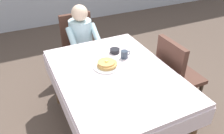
{
  "coord_description": "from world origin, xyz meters",
  "views": [
    {
      "loc": [
        -0.81,
        -1.63,
        1.99
      ],
      "look_at": [
        -0.02,
        0.04,
        0.79
      ],
      "focal_mm": 36.15,
      "sensor_mm": 36.0,
      "label": 1
    }
  ],
  "objects_px": {
    "chair_diner": "(79,43)",
    "plate_breakfast": "(107,66)",
    "diner_person": "(82,39)",
    "cup_coffee": "(124,54)",
    "fork_left_of_plate": "(90,72)",
    "bowl_butter": "(115,51)",
    "knife_right_of_plate": "(124,63)",
    "chair_right_side": "(175,72)",
    "spoon_near_edge": "(121,82)",
    "breakfast_stack": "(107,64)",
    "dining_table_main": "(115,80)"
  },
  "relations": [
    {
      "from": "bowl_butter",
      "to": "dining_table_main",
      "type": "bearing_deg",
      "value": -115.33
    },
    {
      "from": "cup_coffee",
      "to": "diner_person",
      "type": "bearing_deg",
      "value": 105.52
    },
    {
      "from": "bowl_butter",
      "to": "fork_left_of_plate",
      "type": "height_order",
      "value": "bowl_butter"
    },
    {
      "from": "chair_diner",
      "to": "plate_breakfast",
      "type": "relative_size",
      "value": 3.32
    },
    {
      "from": "chair_right_side",
      "to": "cup_coffee",
      "type": "distance_m",
      "value": 0.65
    },
    {
      "from": "dining_table_main",
      "to": "knife_right_of_plate",
      "type": "bearing_deg",
      "value": 36.17
    },
    {
      "from": "chair_diner",
      "to": "spoon_near_edge",
      "type": "xyz_separation_m",
      "value": [
        -0.02,
        -1.33,
        0.21
      ]
    },
    {
      "from": "diner_person",
      "to": "knife_right_of_plate",
      "type": "height_order",
      "value": "diner_person"
    },
    {
      "from": "cup_coffee",
      "to": "bowl_butter",
      "type": "distance_m",
      "value": 0.16
    },
    {
      "from": "breakfast_stack",
      "to": "bowl_butter",
      "type": "xyz_separation_m",
      "value": [
        0.21,
        0.24,
        -0.02
      ]
    },
    {
      "from": "chair_right_side",
      "to": "spoon_near_edge",
      "type": "height_order",
      "value": "chair_right_side"
    },
    {
      "from": "chair_diner",
      "to": "diner_person",
      "type": "bearing_deg",
      "value": 90.0
    },
    {
      "from": "dining_table_main",
      "to": "plate_breakfast",
      "type": "height_order",
      "value": "plate_breakfast"
    },
    {
      "from": "cup_coffee",
      "to": "spoon_near_edge",
      "type": "bearing_deg",
      "value": -122.51
    },
    {
      "from": "dining_table_main",
      "to": "chair_right_side",
      "type": "bearing_deg",
      "value": 0.0
    },
    {
      "from": "knife_right_of_plate",
      "to": "diner_person",
      "type": "bearing_deg",
      "value": 12.83
    },
    {
      "from": "chair_right_side",
      "to": "plate_breakfast",
      "type": "height_order",
      "value": "chair_right_side"
    },
    {
      "from": "dining_table_main",
      "to": "spoon_near_edge",
      "type": "bearing_deg",
      "value": -97.91
    },
    {
      "from": "bowl_butter",
      "to": "spoon_near_edge",
      "type": "relative_size",
      "value": 0.73
    },
    {
      "from": "plate_breakfast",
      "to": "fork_left_of_plate",
      "type": "bearing_deg",
      "value": -173.99
    },
    {
      "from": "chair_diner",
      "to": "knife_right_of_plate",
      "type": "height_order",
      "value": "chair_diner"
    },
    {
      "from": "dining_table_main",
      "to": "plate_breakfast",
      "type": "relative_size",
      "value": 5.44
    },
    {
      "from": "dining_table_main",
      "to": "chair_diner",
      "type": "xyz_separation_m",
      "value": [
        -0.0,
        1.17,
        -0.12
      ]
    },
    {
      "from": "diner_person",
      "to": "chair_right_side",
      "type": "relative_size",
      "value": 1.2
    },
    {
      "from": "diner_person",
      "to": "plate_breakfast",
      "type": "distance_m",
      "value": 0.88
    },
    {
      "from": "fork_left_of_plate",
      "to": "chair_right_side",
      "type": "bearing_deg",
      "value": -97.93
    },
    {
      "from": "plate_breakfast",
      "to": "bowl_butter",
      "type": "height_order",
      "value": "bowl_butter"
    },
    {
      "from": "chair_diner",
      "to": "bowl_butter",
      "type": "height_order",
      "value": "chair_diner"
    },
    {
      "from": "cup_coffee",
      "to": "bowl_butter",
      "type": "bearing_deg",
      "value": 105.97
    },
    {
      "from": "dining_table_main",
      "to": "diner_person",
      "type": "bearing_deg",
      "value": 90.16
    },
    {
      "from": "chair_diner",
      "to": "breakfast_stack",
      "type": "height_order",
      "value": "chair_diner"
    },
    {
      "from": "dining_table_main",
      "to": "chair_diner",
      "type": "bearing_deg",
      "value": 90.14
    },
    {
      "from": "fork_left_of_plate",
      "to": "knife_right_of_plate",
      "type": "relative_size",
      "value": 0.9
    },
    {
      "from": "cup_coffee",
      "to": "fork_left_of_plate",
      "type": "bearing_deg",
      "value": -166.8
    },
    {
      "from": "bowl_butter",
      "to": "knife_right_of_plate",
      "type": "relative_size",
      "value": 0.55
    },
    {
      "from": "chair_diner",
      "to": "cup_coffee",
      "type": "bearing_deg",
      "value": 103.07
    },
    {
      "from": "diner_person",
      "to": "plate_breakfast",
      "type": "relative_size",
      "value": 4.0
    },
    {
      "from": "diner_person",
      "to": "breakfast_stack",
      "type": "bearing_deg",
      "value": 88.18
    },
    {
      "from": "cup_coffee",
      "to": "knife_right_of_plate",
      "type": "relative_size",
      "value": 0.57
    },
    {
      "from": "chair_diner",
      "to": "knife_right_of_plate",
      "type": "relative_size",
      "value": 4.65
    },
    {
      "from": "chair_diner",
      "to": "cup_coffee",
      "type": "distance_m",
      "value": 1.01
    },
    {
      "from": "diner_person",
      "to": "cup_coffee",
      "type": "height_order",
      "value": "diner_person"
    },
    {
      "from": "chair_diner",
      "to": "fork_left_of_plate",
      "type": "distance_m",
      "value": 1.1
    },
    {
      "from": "dining_table_main",
      "to": "plate_breakfast",
      "type": "bearing_deg",
      "value": 102.88
    },
    {
      "from": "diner_person",
      "to": "cup_coffee",
      "type": "bearing_deg",
      "value": 105.52
    },
    {
      "from": "diner_person",
      "to": "plate_breakfast",
      "type": "height_order",
      "value": "diner_person"
    },
    {
      "from": "plate_breakfast",
      "to": "breakfast_stack",
      "type": "distance_m",
      "value": 0.03
    },
    {
      "from": "bowl_butter",
      "to": "spoon_near_edge",
      "type": "xyz_separation_m",
      "value": [
        -0.2,
        -0.53,
        -0.02
      ]
    },
    {
      "from": "chair_diner",
      "to": "spoon_near_edge",
      "type": "relative_size",
      "value": 6.2
    },
    {
      "from": "plate_breakfast",
      "to": "bowl_butter",
      "type": "relative_size",
      "value": 2.55
    }
  ]
}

